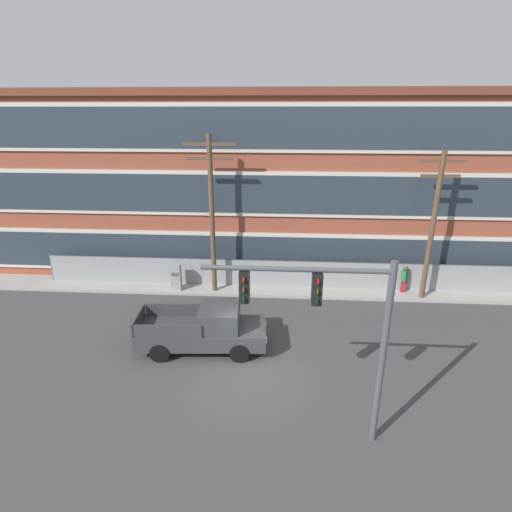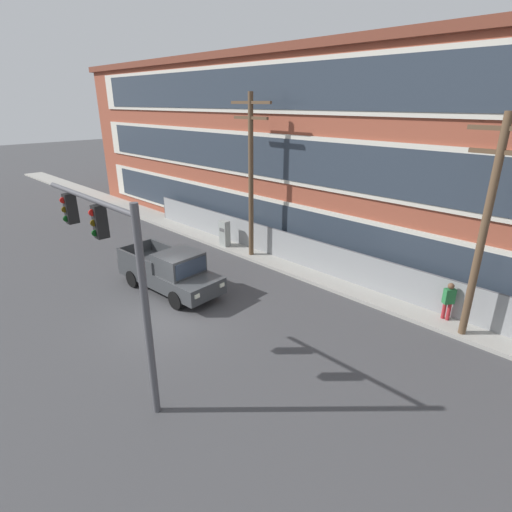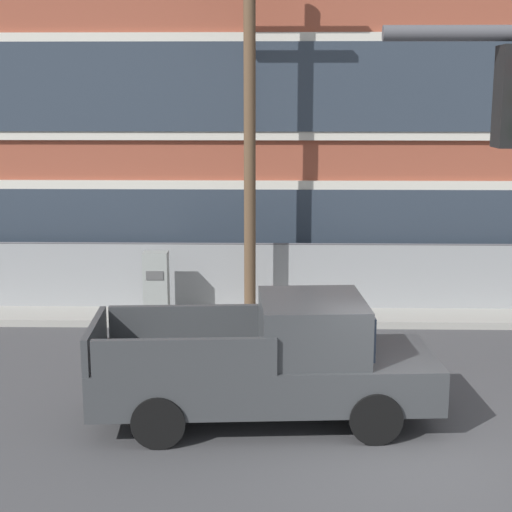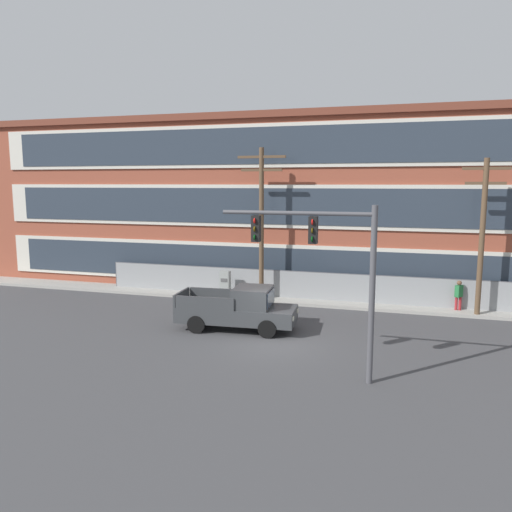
{
  "view_description": "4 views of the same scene",
  "coord_description": "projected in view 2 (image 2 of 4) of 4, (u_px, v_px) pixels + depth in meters",
  "views": [
    {
      "loc": [
        1.08,
        -12.97,
        9.64
      ],
      "look_at": [
        -0.05,
        4.04,
        3.32
      ],
      "focal_mm": 28.0,
      "sensor_mm": 36.0,
      "label": 1
    },
    {
      "loc": [
        12.23,
        -7.38,
        8.06
      ],
      "look_at": [
        0.28,
        4.53,
        1.5
      ],
      "focal_mm": 28.0,
      "sensor_mm": 36.0,
      "label": 2
    },
    {
      "loc": [
        -2.04,
        -10.29,
        5.08
      ],
      "look_at": [
        -2.35,
        4.28,
        2.1
      ],
      "focal_mm": 55.0,
      "sensor_mm": 36.0,
      "label": 3
    },
    {
      "loc": [
        4.87,
        -19.38,
        6.62
      ],
      "look_at": [
        -1.7,
        3.03,
        3.18
      ],
      "focal_mm": 35.0,
      "sensor_mm": 36.0,
      "label": 4
    }
  ],
  "objects": [
    {
      "name": "traffic_signal_mast",
      "position": [
        113.0,
        257.0,
        10.6
      ],
      "size": [
        5.21,
        0.43,
        5.92
      ],
      "color": "#4C4C51",
      "rests_on": "ground"
    },
    {
      "name": "pickup_truck_dark_grey",
      "position": [
        171.0,
        272.0,
        17.81
      ],
      "size": [
        5.51,
        2.31,
        1.99
      ],
      "color": "#383A3D",
      "rests_on": "ground"
    },
    {
      "name": "utility_pole_midblock",
      "position": [
        485.0,
        224.0,
        13.07
      ],
      "size": [
        2.15,
        0.26,
        7.8
      ],
      "color": "brown",
      "rests_on": "ground"
    },
    {
      "name": "chain_link_fence",
      "position": [
        356.0,
        270.0,
        18.23
      ],
      "size": [
        31.72,
        0.06,
        1.71
      ],
      "color": "gray",
      "rests_on": "ground"
    },
    {
      "name": "brick_mill_building",
      "position": [
        436.0,
        159.0,
        20.23
      ],
      "size": [
        53.35,
        11.1,
        10.64
      ],
      "color": "brown",
      "rests_on": "ground"
    },
    {
      "name": "utility_pole_near_corner",
      "position": [
        251.0,
        171.0,
        20.39
      ],
      "size": [
        2.69,
        0.26,
        8.5
      ],
      "color": "brown",
      "rests_on": "ground"
    },
    {
      "name": "sidewalk_building_side",
      "position": [
        292.0,
        266.0,
        20.72
      ],
      "size": [
        80.0,
        1.92,
        0.16
      ],
      "primitive_type": "cube",
      "color": "#9E9B93",
      "rests_on": "ground"
    },
    {
      "name": "electrical_cabinet",
      "position": [
        225.0,
        235.0,
        23.16
      ],
      "size": [
        0.55,
        0.43,
        1.66
      ],
      "color": "#939993",
      "rests_on": "ground"
    },
    {
      "name": "ground_plane",
      "position": [
        170.0,
        318.0,
        15.85
      ],
      "size": [
        160.0,
        160.0,
        0.0
      ],
      "primitive_type": "plane",
      "color": "#424244"
    },
    {
      "name": "pedestrian_near_cabinet",
      "position": [
        448.0,
        300.0,
        15.21
      ],
      "size": [
        0.43,
        0.46,
        1.69
      ],
      "color": "maroon",
      "rests_on": "ground"
    }
  ]
}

